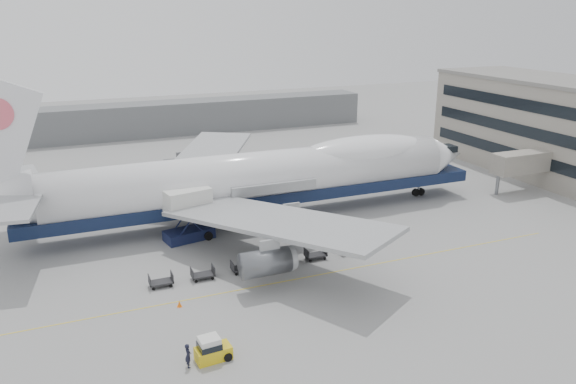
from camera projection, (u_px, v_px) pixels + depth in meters
name	position (u px, v px, depth m)	size (l,w,h in m)	color
ground	(294.00, 253.00, 62.75)	(260.00, 260.00, 0.00)	gray
apron_line	(317.00, 275.00, 57.48)	(60.00, 0.15, 0.01)	gold
hangar	(122.00, 121.00, 119.57)	(110.00, 8.00, 7.00)	slate
airliner	(262.00, 177.00, 71.81)	(67.00, 55.30, 19.98)	white
catering_truck	(188.00, 212.00, 65.57)	(6.10, 4.72, 6.25)	#171E45
baggage_tug	(212.00, 350.00, 43.27)	(2.83, 1.66, 2.00)	gold
ground_worker	(188.00, 355.00, 42.38)	(0.71, 0.47, 1.96)	black
traffic_cone	(179.00, 304.00, 51.27)	(0.42, 0.42, 0.62)	orange
dolly_0	(161.00, 281.00, 55.01)	(2.30, 1.35, 1.30)	#2D2D30
dolly_1	(203.00, 274.00, 56.54)	(2.30, 1.35, 1.30)	#2D2D30
dolly_2	(242.00, 267.00, 58.07)	(2.30, 1.35, 1.30)	#2D2D30
dolly_3	(280.00, 261.00, 59.60)	(2.30, 1.35, 1.30)	#2D2D30
dolly_4	(316.00, 254.00, 61.13)	(2.30, 1.35, 1.30)	#2D2D30
dolly_5	(350.00, 248.00, 62.67)	(2.30, 1.35, 1.30)	#2D2D30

